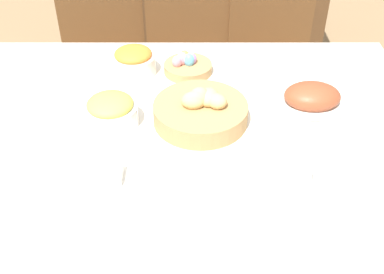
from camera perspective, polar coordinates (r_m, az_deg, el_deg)
name	(u,v)px	position (r m, az deg, el deg)	size (l,w,h in m)	color
dining_table	(187,212)	(1.77, -0.62, -8.86)	(1.59, 1.18, 0.76)	silver
chair_far_right	(272,61)	(2.47, 9.50, 8.85)	(0.43, 0.43, 0.90)	brown
chair_far_left	(104,61)	(2.47, -10.34, 8.84)	(0.46, 0.46, 0.90)	brown
chair_far_center	(190,61)	(2.43, -0.19, 8.98)	(0.44, 0.44, 0.90)	brown
sideboard	(203,3)	(3.25, 1.32, 15.60)	(1.53, 0.44, 0.85)	brown
bread_basket	(201,111)	(1.53, 1.11, 3.13)	(0.30, 0.30, 0.12)	#AD8451
egg_basket	(188,66)	(1.80, -0.48, 8.44)	(0.18, 0.18, 0.08)	#AD8451
ham_platter	(313,98)	(1.67, 14.12, 4.53)	(0.29, 0.20, 0.09)	silver
carrot_bowl	(134,61)	(1.80, -6.85, 8.94)	(0.16, 0.16, 0.10)	silver
pineapple_bowl	(112,111)	(1.54, -9.52, 3.06)	(0.17, 0.17, 0.10)	silver
dinner_plate	(211,229)	(1.22, 2.22, -10.79)	(0.26, 0.26, 0.01)	silver
fork	(147,229)	(1.22, -5.30, -10.82)	(0.02, 0.16, 0.00)	#B7B7BC
knife	(274,229)	(1.23, 9.66, -10.73)	(0.02, 0.16, 0.00)	#B7B7BC
spoon	(286,229)	(1.24, 11.06, -10.68)	(0.02, 0.16, 0.00)	#B7B7BC
drinking_cup	(298,174)	(1.34, 12.50, -4.31)	(0.08, 0.08, 0.07)	silver
butter_dish	(103,174)	(1.36, -10.50, -4.35)	(0.11, 0.07, 0.03)	silver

